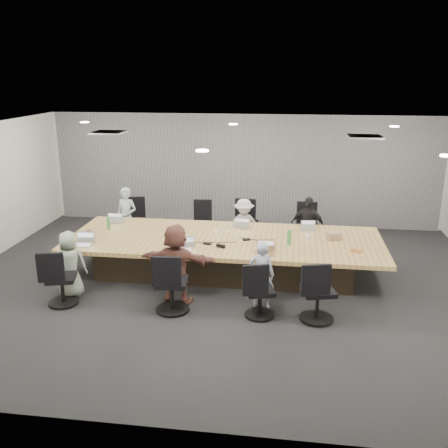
# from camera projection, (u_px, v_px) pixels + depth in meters

# --- Properties ---
(floor) EXTENTS (10.00, 8.00, 0.00)m
(floor) POSITION_uv_depth(u_px,v_px,m) (221.00, 284.00, 9.34)
(floor) COLOR #232326
(floor) RESTS_ON ground
(ceiling) EXTENTS (10.00, 8.00, 0.00)m
(ceiling) POSITION_uv_depth(u_px,v_px,m) (221.00, 133.00, 8.52)
(ceiling) COLOR white
(ceiling) RESTS_ON wall_back
(wall_back) EXTENTS (10.00, 0.00, 2.80)m
(wall_back) POSITION_uv_depth(u_px,v_px,m) (243.00, 170.00, 12.72)
(wall_back) COLOR beige
(wall_back) RESTS_ON ground
(wall_front) EXTENTS (10.00, 0.00, 2.80)m
(wall_front) POSITION_uv_depth(u_px,v_px,m) (166.00, 315.00, 5.14)
(wall_front) COLOR beige
(wall_front) RESTS_ON ground
(curtain) EXTENTS (9.80, 0.04, 2.80)m
(curtain) POSITION_uv_depth(u_px,v_px,m) (243.00, 171.00, 12.64)
(curtain) COLOR gray
(curtain) RESTS_ON ground
(conference_table) EXTENTS (6.00, 2.20, 0.74)m
(conference_table) POSITION_uv_depth(u_px,v_px,m) (225.00, 254.00, 9.70)
(conference_table) COLOR #30251A
(conference_table) RESTS_ON ground
(chair_0) EXTENTS (0.64, 0.64, 0.81)m
(chair_0) POSITION_uv_depth(u_px,v_px,m) (132.00, 224.00, 11.62)
(chair_0) COLOR black
(chair_0) RESTS_ON ground
(chair_1) EXTENTS (0.58, 0.58, 0.78)m
(chair_1) POSITION_uv_depth(u_px,v_px,m) (200.00, 227.00, 11.41)
(chair_1) COLOR black
(chair_1) RESTS_ON ground
(chair_2) EXTENTS (0.65, 0.65, 0.88)m
(chair_2) POSITION_uv_depth(u_px,v_px,m) (245.00, 227.00, 11.26)
(chair_2) COLOR black
(chair_2) RESTS_ON ground
(chair_3) EXTENTS (0.58, 0.58, 0.84)m
(chair_3) POSITION_uv_depth(u_px,v_px,m) (307.00, 231.00, 11.09)
(chair_3) COLOR black
(chair_3) RESTS_ON ground
(chair_4) EXTENTS (0.66, 0.66, 0.80)m
(chair_4) POSITION_uv_depth(u_px,v_px,m) (62.00, 282.00, 8.41)
(chair_4) COLOR black
(chair_4) RESTS_ON ground
(chair_5) EXTENTS (0.64, 0.64, 0.87)m
(chair_5) POSITION_uv_depth(u_px,v_px,m) (172.00, 287.00, 8.16)
(chair_5) COLOR black
(chair_5) RESTS_ON ground
(chair_6) EXTENTS (0.63, 0.63, 0.75)m
(chair_6) POSITION_uv_depth(u_px,v_px,m) (260.00, 295.00, 7.99)
(chair_6) COLOR black
(chair_6) RESTS_ON ground
(chair_7) EXTENTS (0.70, 0.70, 0.85)m
(chair_7) POSITION_uv_depth(u_px,v_px,m) (318.00, 296.00, 7.86)
(chair_7) COLOR black
(chair_7) RESTS_ON ground
(person_0) EXTENTS (0.55, 0.42, 1.34)m
(person_0) POSITION_uv_depth(u_px,v_px,m) (127.00, 217.00, 11.21)
(person_0) COLOR #A4B5C3
(person_0) RESTS_ON ground
(laptop_0) EXTENTS (0.33, 0.23, 0.02)m
(laptop_0) POSITION_uv_depth(u_px,v_px,m) (118.00, 221.00, 10.66)
(laptop_0) COLOR #B2B2B7
(laptop_0) RESTS_ON conference_table
(person_2) EXTENTS (0.76, 0.44, 1.18)m
(person_2) POSITION_uv_depth(u_px,v_px,m) (244.00, 225.00, 10.89)
(person_2) COLOR #AAAAAA
(person_2) RESTS_ON ground
(laptop_2) EXTENTS (0.36, 0.28, 0.02)m
(laptop_2) POSITION_uv_depth(u_px,v_px,m) (241.00, 226.00, 10.32)
(laptop_2) COLOR #B2B2B7
(laptop_2) RESTS_ON conference_table
(person_3) EXTENTS (0.80, 0.49, 1.27)m
(person_3) POSITION_uv_depth(u_px,v_px,m) (307.00, 226.00, 10.70)
(person_3) COLOR black
(person_3) RESTS_ON ground
(laptop_3) EXTENTS (0.30, 0.22, 0.02)m
(laptop_3) POSITION_uv_depth(u_px,v_px,m) (308.00, 228.00, 10.14)
(laptop_3) COLOR #B2B2B7
(laptop_3) RESTS_ON conference_table
(person_4) EXTENTS (0.65, 0.51, 1.18)m
(person_4) POSITION_uv_depth(u_px,v_px,m) (70.00, 264.00, 8.69)
(person_4) COLOR gray
(person_4) RESTS_ON ground
(laptop_4) EXTENTS (0.36, 0.27, 0.02)m
(laptop_4) POSITION_uv_depth(u_px,v_px,m) (82.00, 245.00, 9.17)
(laptop_4) COLOR #B2B2B7
(laptop_4) RESTS_ON conference_table
(person_5) EXTENTS (1.33, 0.52, 1.40)m
(person_5) POSITION_uv_depth(u_px,v_px,m) (176.00, 264.00, 8.41)
(person_5) COLOR brown
(person_5) RESTS_ON ground
(laptop_5) EXTENTS (0.32, 0.26, 0.02)m
(laptop_5) POSITION_uv_depth(u_px,v_px,m) (183.00, 250.00, 8.92)
(laptop_5) COLOR #B2B2B7
(laptop_5) RESTS_ON conference_table
(person_6) EXTENTS (0.45, 0.32, 1.16)m
(person_6) POSITION_uv_depth(u_px,v_px,m) (262.00, 275.00, 8.26)
(person_6) COLOR #979DB1
(person_6) RESTS_ON ground
(laptop_6) EXTENTS (0.35, 0.26, 0.02)m
(laptop_6) POSITION_uv_depth(u_px,v_px,m) (264.00, 254.00, 8.73)
(laptop_6) COLOR #8C6647
(laptop_6) RESTS_ON conference_table
(bottle_green_left) EXTENTS (0.07, 0.07, 0.25)m
(bottle_green_left) POSITION_uv_depth(u_px,v_px,m) (109.00, 224.00, 10.08)
(bottle_green_left) COLOR #398942
(bottle_green_left) RESTS_ON conference_table
(bottle_green_right) EXTENTS (0.09, 0.09, 0.27)m
(bottle_green_right) POSITION_uv_depth(u_px,v_px,m) (289.00, 237.00, 9.20)
(bottle_green_right) COLOR #398942
(bottle_green_right) RESTS_ON conference_table
(bottle_clear) EXTENTS (0.07, 0.07, 0.20)m
(bottle_clear) POSITION_uv_depth(u_px,v_px,m) (176.00, 228.00, 9.86)
(bottle_clear) COLOR silver
(bottle_clear) RESTS_ON conference_table
(cup_white_far) EXTENTS (0.10, 0.10, 0.11)m
(cup_white_far) POSITION_uv_depth(u_px,v_px,m) (216.00, 233.00, 9.72)
(cup_white_far) COLOR white
(cup_white_far) RESTS_ON conference_table
(cup_white_near) EXTENTS (0.08, 0.08, 0.10)m
(cup_white_near) POSITION_uv_depth(u_px,v_px,m) (308.00, 237.00, 9.49)
(cup_white_near) COLOR white
(cup_white_near) RESTS_ON conference_table
(mug_brown) EXTENTS (0.11, 0.11, 0.11)m
(mug_brown) POSITION_uv_depth(u_px,v_px,m) (89.00, 233.00, 9.72)
(mug_brown) COLOR brown
(mug_brown) RESTS_ON conference_table
(mic_left) EXTENTS (0.16, 0.12, 0.03)m
(mic_left) POSITION_uv_depth(u_px,v_px,m) (208.00, 243.00, 9.24)
(mic_left) COLOR black
(mic_left) RESTS_ON conference_table
(mic_right) EXTENTS (0.16, 0.14, 0.03)m
(mic_right) POSITION_uv_depth(u_px,v_px,m) (246.00, 239.00, 9.47)
(mic_right) COLOR black
(mic_right) RESTS_ON conference_table
(stapler) EXTENTS (0.18, 0.11, 0.07)m
(stapler) POSITION_uv_depth(u_px,v_px,m) (221.00, 246.00, 9.05)
(stapler) COLOR black
(stapler) RESTS_ON conference_table
(canvas_bag) EXTENTS (0.29, 0.24, 0.14)m
(canvas_bag) POSITION_uv_depth(u_px,v_px,m) (334.00, 236.00, 9.48)
(canvas_bag) COLOR #A08063
(canvas_bag) RESTS_ON conference_table
(snack_packet) EXTENTS (0.22, 0.19, 0.04)m
(snack_packet) POSITION_uv_depth(u_px,v_px,m) (357.00, 250.00, 8.87)
(snack_packet) COLOR #C56931
(snack_packet) RESTS_ON conference_table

